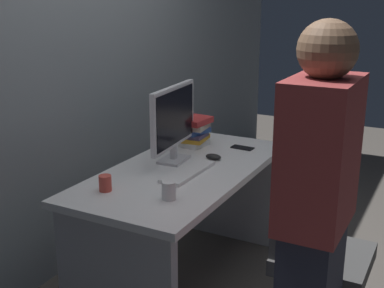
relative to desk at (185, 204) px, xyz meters
The scene contains 13 objects.
ground_plane 0.52m from the desk, ahead, with size 9.00×9.00×0.00m, color #4C4742.
wall_back 1.27m from the desk, 90.00° to the left, with size 6.40×0.10×3.00m, color gray.
desk is the anchor object (origin of this frame).
office_chair 0.83m from the desk, 100.12° to the right, with size 0.52×0.52×0.94m.
person_at_desk 1.14m from the desk, 123.18° to the right, with size 0.40×0.24×1.64m.
monitor 0.50m from the desk, 55.93° to the left, with size 0.54×0.16×0.46m.
keyboard 0.26m from the desk, 138.93° to the right, with size 0.43×0.13×0.02m, color white.
mouse 0.34m from the desk, 20.83° to the right, with size 0.06×0.10×0.03m, color black.
cup_near_keyboard 0.55m from the desk, 160.44° to the right, with size 0.07×0.07×0.09m, color silver.
cup_by_monitor 0.60m from the desk, 160.00° to the left, with size 0.06×0.06×0.08m, color #D84C3F.
book_stack 0.56m from the desk, 19.56° to the left, with size 0.24×0.19×0.19m.
cell_phone 0.58m from the desk, 16.40° to the right, with size 0.07×0.14×0.01m, color black.
handbag 1.13m from the desk, 41.22° to the right, with size 0.34×0.14×0.38m.
Camera 1 is at (-2.43, -1.34, 1.72)m, focal length 47.42 mm.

